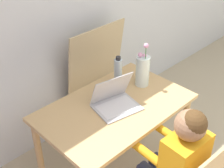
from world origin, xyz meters
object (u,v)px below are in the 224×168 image
person_seated (177,158)px  flower_vase (143,70)px  laptop (115,100)px  water_bottle (118,72)px

person_seated → flower_vase: flower_vase is taller
person_seated → laptop: bearing=-89.4°
laptop → person_seated: bearing=-81.5°
laptop → flower_vase: flower_vase is taller
laptop → water_bottle: bearing=50.9°
person_seated → water_bottle: person_seated is taller
laptop → water_bottle: 0.27m
water_bottle → person_seated: bearing=-107.7°
flower_vase → water_bottle: 0.19m
laptop → flower_vase: 0.36m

